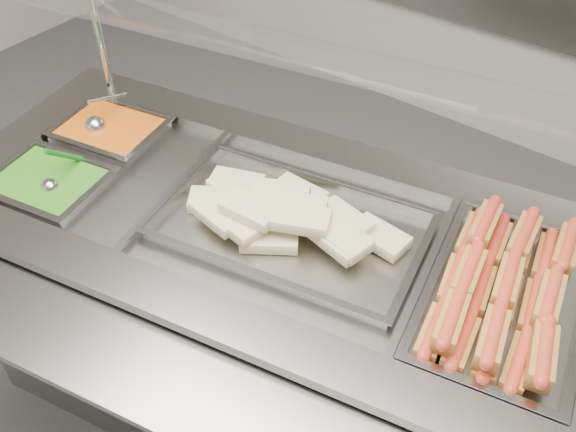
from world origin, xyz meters
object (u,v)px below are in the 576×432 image
Objects in this scene: sneeze_guard at (308,57)px; ladle at (96,125)px; pan_wraps at (291,231)px; steam_counter at (274,321)px; pan_hotdogs at (503,307)px; serving_spoon at (53,182)px.

sneeze_guard is 8.42× the size of ladle.
sneeze_guard is 0.45m from pan_wraps.
steam_counter is at bearing 0.29° from ladle.
steam_counter is 1.20× the size of sneeze_guard.
pan_wraps is at bearing 11.09° from steam_counter.
ladle is at bearing -161.59° from sneeze_guard.
steam_counter is 2.69× the size of pan_wraps.
ladle is at bearing -178.85° from pan_wraps.
ladle is at bearing -179.71° from steam_counter.
pan_hotdogs is at bearing 11.09° from steam_counter.
serving_spoon is at bearing -162.02° from pan_hotdogs.
sneeze_guard reaches higher than steam_counter.
sneeze_guard is 0.77m from ladle.
sneeze_guard is 0.79m from serving_spoon.
sneeze_guard is at bearing 101.09° from steam_counter.
pan_wraps reaches higher than steam_counter.
serving_spoon is (-0.57, -0.26, 0.46)m from steam_counter.
steam_counter is 0.74m from pan_hotdogs.
pan_wraps is 0.75m from ladle.
pan_wraps is (0.10, -0.20, -0.39)m from sneeze_guard.
ladle is (-0.69, -0.00, 0.45)m from steam_counter.
ladle is (-0.75, -0.01, 0.03)m from pan_wraps.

